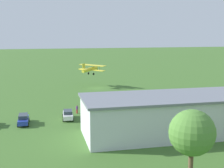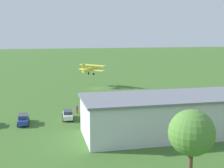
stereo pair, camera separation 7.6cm
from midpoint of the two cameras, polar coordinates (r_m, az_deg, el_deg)
ground_plane at (r=88.95m, az=-2.74°, el=-0.77°), size 400.00×400.00×0.00m
hangar at (r=50.71m, az=11.11°, el=-5.34°), size 28.88×11.16×6.06m
biplane at (r=90.58m, az=-3.88°, el=2.73°), size 7.50×7.78×3.50m
car_white at (r=58.62m, az=-7.91°, el=-5.43°), size 2.06×4.41×1.66m
car_blue at (r=57.21m, az=-15.56°, el=-6.05°), size 1.90×4.70×1.72m
person_walking_on_apron at (r=62.51m, az=-6.30°, el=-4.51°), size 0.38×0.38×1.60m
person_at_fence_line at (r=66.83m, az=15.76°, el=-3.89°), size 0.43×0.43×1.61m
person_near_hangar_door at (r=56.32m, az=-5.39°, el=-6.09°), size 0.51×0.51×1.56m
person_watching_takeoff at (r=66.71m, az=12.32°, el=-3.79°), size 0.53×0.53×1.58m
tree_behind_hangar_left at (r=30.80m, az=14.01°, el=-8.50°), size 4.36×4.36×8.76m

